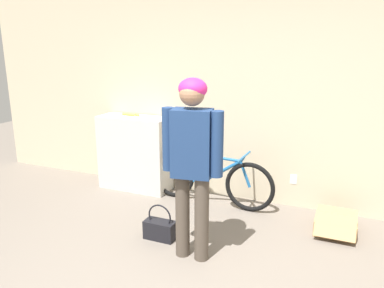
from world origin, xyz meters
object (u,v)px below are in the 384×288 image
(person, at_px, (192,153))
(bicycle, at_px, (209,179))
(handbag, at_px, (160,229))
(banana, at_px, (131,114))
(cardboard_box, at_px, (336,223))

(person, height_order, bicycle, person)
(bicycle, height_order, handbag, bicycle)
(banana, relative_size, cardboard_box, 0.52)
(person, distance_m, cardboard_box, 1.85)
(handbag, bearing_deg, cardboard_box, 28.38)
(bicycle, bearing_deg, person, -74.72)
(person, bearing_deg, cardboard_box, 31.88)
(bicycle, distance_m, banana, 1.39)
(bicycle, height_order, banana, banana)
(person, relative_size, handbag, 4.43)
(bicycle, xyz_separation_m, handbag, (-0.15, -1.02, -0.21))
(handbag, xyz_separation_m, cardboard_box, (1.64, 0.89, -0.02))
(person, xyz_separation_m, handbag, (-0.43, 0.18, -0.89))
(bicycle, relative_size, cardboard_box, 2.88)
(bicycle, bearing_deg, banana, 174.54)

